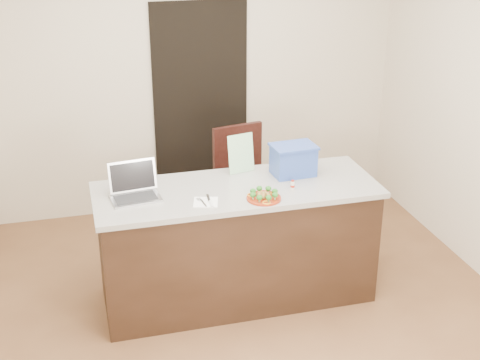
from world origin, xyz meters
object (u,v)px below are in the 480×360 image
object	(u,v)px
plate	(264,198)
laptop	(134,187)
blue_box	(293,160)
island	(237,243)
yogurt_bottle	(293,185)
napkin	(206,202)
chair	(241,178)

from	to	relation	value
plate	laptop	bearing A→B (deg)	161.54
blue_box	island	bearing A→B (deg)	-168.74
plate	yogurt_bottle	distance (m)	0.28
napkin	laptop	distance (m)	0.52
island	chair	distance (m)	0.96
yogurt_bottle	laptop	size ratio (longest dim) A/B	0.18
blue_box	chair	bearing A→B (deg)	100.42
laptop	blue_box	size ratio (longest dim) A/B	1.06
island	blue_box	xyz separation A→B (m)	(0.47, 0.13, 0.58)
blue_box	chair	size ratio (longest dim) A/B	0.33
chair	plate	bearing A→B (deg)	-109.11
laptop	blue_box	world-z (taller)	laptop
napkin	yogurt_bottle	distance (m)	0.66
yogurt_bottle	plate	bearing A→B (deg)	-154.68
yogurt_bottle	laptop	bearing A→B (deg)	171.38
napkin	island	bearing A→B (deg)	35.54
napkin	laptop	bearing A→B (deg)	152.59
island	yogurt_bottle	world-z (taller)	yogurt_bottle
yogurt_bottle	chair	xyz separation A→B (m)	(-0.11, 1.03, -0.36)
island	yogurt_bottle	xyz separation A→B (m)	(0.38, -0.12, 0.49)
napkin	chair	bearing A→B (deg)	63.65
plate	blue_box	distance (m)	0.52
plate	blue_box	xyz separation A→B (m)	(0.34, 0.37, 0.11)
island	plate	distance (m)	0.54
laptop	chair	size ratio (longest dim) A/B	0.35
island	chair	bearing A→B (deg)	73.21
island	napkin	size ratio (longest dim) A/B	12.48
plate	island	bearing A→B (deg)	118.17
island	blue_box	size ratio (longest dim) A/B	6.04
island	laptop	distance (m)	0.90
plate	chair	size ratio (longest dim) A/B	0.23
laptop	blue_box	distance (m)	1.21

